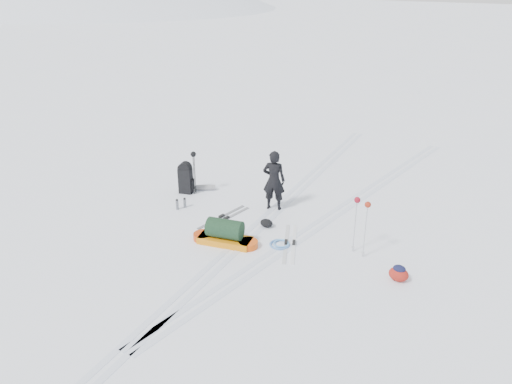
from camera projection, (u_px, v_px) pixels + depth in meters
ground at (255, 230)px, 12.53m from camera, size 200.00×200.00×0.00m
ski_tracks at (292, 221)px, 12.92m from camera, size 3.38×17.97×0.01m
skier at (274, 180)px, 13.29m from camera, size 0.70×0.56×1.67m
pulk_sled at (225, 234)px, 11.81m from camera, size 1.69×0.80×0.62m
expedition_rucksack at (188, 179)px, 14.45m from camera, size 0.87×0.84×0.94m
ski_poles_black at (194, 159)px, 14.12m from camera, size 0.16×0.19×1.29m
ski_poles_silver at (362, 209)px, 10.99m from camera, size 0.42×0.25×1.38m
touring_skis_grey at (224, 218)px, 13.10m from camera, size 0.52×1.77×0.06m
touring_skis_white at (290, 243)px, 11.88m from camera, size 1.03×1.80×0.07m
rope_coil at (280, 244)px, 11.81m from camera, size 0.49×0.49×0.06m
small_daypack at (399, 273)px, 10.42m from camera, size 0.52×0.49×0.36m
thermos_pair at (181, 204)px, 13.58m from camera, size 0.19×0.30×0.30m
stuff_sack at (266, 223)px, 12.63m from camera, size 0.40×0.35×0.21m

